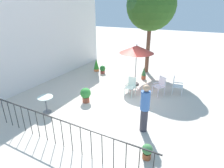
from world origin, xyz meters
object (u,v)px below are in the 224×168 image
(patio_chair_0, at_px, (176,85))
(patio_chair_1, at_px, (160,85))
(cafe_table_0, at_px, (46,102))
(potted_plant_0, at_px, (131,83))
(patio_umbrella_0, at_px, (137,50))
(potted_plant_5, at_px, (96,65))
(patio_chair_2, at_px, (131,85))
(potted_plant_4, at_px, (147,151))
(potted_plant_3, at_px, (86,94))
(standing_person, at_px, (145,108))
(potted_plant_2, at_px, (103,69))
(potted_plant_1, at_px, (144,73))
(shade_tree, at_px, (151,5))

(patio_chair_0, relative_size, patio_chair_1, 0.95)
(cafe_table_0, height_order, potted_plant_0, potted_plant_0)
(patio_umbrella_0, distance_m, patio_chair_1, 2.24)
(potted_plant_0, height_order, potted_plant_5, potted_plant_5)
(patio_chair_2, relative_size, potted_plant_4, 1.90)
(potted_plant_4, distance_m, potted_plant_5, 8.21)
(patio_umbrella_0, bearing_deg, potted_plant_3, 157.57)
(standing_person, bearing_deg, patio_umbrella_0, 25.26)
(potted_plant_3, xyz_separation_m, standing_person, (-0.80, -3.05, 0.53))
(cafe_table_0, distance_m, potted_plant_2, 5.33)
(potted_plant_0, height_order, potted_plant_3, potted_plant_0)
(potted_plant_1, distance_m, potted_plant_2, 2.76)
(patio_umbrella_0, relative_size, potted_plant_5, 2.67)
(cafe_table_0, distance_m, potted_plant_0, 4.39)
(patio_chair_0, distance_m, potted_plant_4, 4.89)
(patio_umbrella_0, distance_m, patio_chair_0, 2.71)
(patio_umbrella_0, xyz_separation_m, patio_chair_2, (-1.36, -0.30, -1.48))
(patio_chair_1, height_order, standing_person, standing_person)
(patio_chair_1, distance_m, patio_chair_2, 1.45)
(patio_umbrella_0, bearing_deg, shade_tree, 3.86)
(patio_umbrella_0, height_order, potted_plant_4, patio_umbrella_0)
(patio_chair_1, distance_m, potted_plant_3, 3.68)
(patio_chair_1, xyz_separation_m, potted_plant_1, (1.71, 1.42, -0.16))
(shade_tree, xyz_separation_m, standing_person, (-6.33, -1.97, -3.26))
(potted_plant_0, bearing_deg, shade_tree, 4.00)
(shade_tree, relative_size, potted_plant_0, 7.82)
(potted_plant_4, bearing_deg, standing_person, 23.09)
(patio_umbrella_0, relative_size, patio_chair_1, 2.43)
(potted_plant_1, bearing_deg, potted_plant_4, -160.38)
(patio_chair_0, xyz_separation_m, potted_plant_4, (-4.88, -0.08, -0.24))
(patio_umbrella_0, distance_m, cafe_table_0, 5.24)
(cafe_table_0, bearing_deg, standing_person, -79.98)
(patio_chair_2, bearing_deg, patio_chair_0, -58.64)
(patio_umbrella_0, relative_size, potted_plant_0, 3.16)
(potted_plant_3, bearing_deg, shade_tree, -11.05)
(patio_chair_1, relative_size, potted_plant_5, 1.10)
(cafe_table_0, relative_size, potted_plant_5, 0.83)
(patio_chair_1, xyz_separation_m, potted_plant_4, (-4.40, -0.76, -0.28))
(patio_chair_2, relative_size, potted_plant_1, 1.21)
(patio_chair_0, xyz_separation_m, potted_plant_2, (0.96, 4.85, -0.22))
(patio_chair_1, height_order, potted_plant_3, patio_chair_1)
(potted_plant_3, distance_m, potted_plant_5, 4.48)
(potted_plant_1, bearing_deg, potted_plant_5, 90.79)
(patio_umbrella_0, height_order, potted_plant_1, patio_umbrella_0)
(cafe_table_0, bearing_deg, patio_chair_2, -37.97)
(patio_chair_0, height_order, potted_plant_5, patio_chair_0)
(potted_plant_5, bearing_deg, potted_plant_3, -154.01)
(shade_tree, height_order, potted_plant_3, shade_tree)
(potted_plant_0, xyz_separation_m, potted_plant_2, (1.53, 2.65, -0.09))
(patio_chair_1, distance_m, potted_plant_1, 2.23)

